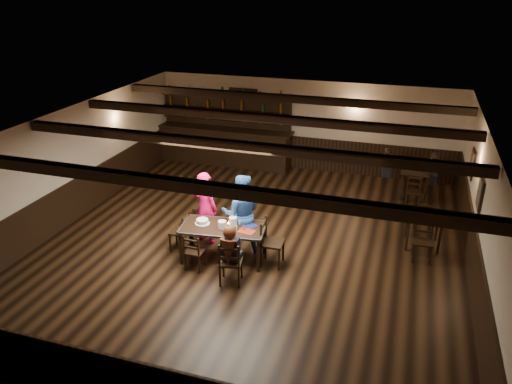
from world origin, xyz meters
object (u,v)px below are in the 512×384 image
(woman_pink, at_px, (205,208))
(man_blue, at_px, (241,213))
(chair_near_left, at_px, (193,250))
(chair_near_right, at_px, (230,261))
(bar_counter, at_px, (224,141))
(cake, at_px, (202,222))
(dining_table, at_px, (223,230))

(woman_pink, xyz_separation_m, man_blue, (0.87, -0.11, 0.04))
(chair_near_left, xyz_separation_m, chair_near_right, (0.88, -0.26, 0.07))
(woman_pink, bearing_deg, bar_counter, -57.96)
(man_blue, xyz_separation_m, bar_counter, (-2.32, 5.00, -0.14))
(cake, relative_size, bar_counter, 0.07)
(man_blue, relative_size, cake, 5.62)
(chair_near_right, relative_size, man_blue, 0.52)
(woman_pink, bearing_deg, cake, 122.72)
(dining_table, xyz_separation_m, man_blue, (0.23, 0.47, 0.18))
(chair_near_right, xyz_separation_m, woman_pink, (-1.11, 1.45, 0.30))
(chair_near_left, bearing_deg, dining_table, 55.62)
(chair_near_right, height_order, cake, chair_near_right)
(man_blue, bearing_deg, chair_near_left, 40.75)
(chair_near_left, relative_size, woman_pink, 0.48)
(chair_near_left, height_order, bar_counter, bar_counter)
(chair_near_right, bearing_deg, bar_counter, 111.95)
(dining_table, relative_size, bar_counter, 0.41)
(dining_table, height_order, cake, cake)
(chair_near_left, relative_size, bar_counter, 0.18)
(bar_counter, bearing_deg, chair_near_right, -68.05)
(chair_near_right, bearing_deg, man_blue, 99.90)
(chair_near_left, bearing_deg, woman_pink, 100.99)
(dining_table, xyz_separation_m, chair_near_left, (-0.41, -0.60, -0.22))
(woman_pink, distance_m, bar_counter, 5.10)
(man_blue, bearing_deg, woman_pink, -25.70)
(woman_pink, bearing_deg, chair_near_right, 142.91)
(bar_counter, bearing_deg, man_blue, -65.12)
(dining_table, distance_m, chair_near_left, 0.76)
(chair_near_left, xyz_separation_m, woman_pink, (-0.23, 1.19, 0.37))
(man_blue, bearing_deg, chair_near_right, 81.59)
(man_blue, height_order, bar_counter, bar_counter)
(man_blue, bearing_deg, cake, 16.18)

